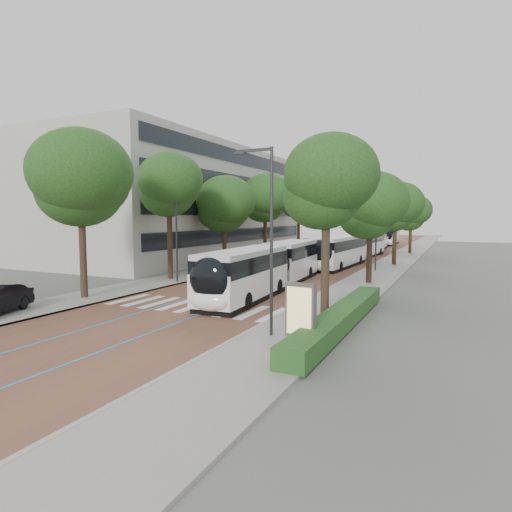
{
  "coord_description": "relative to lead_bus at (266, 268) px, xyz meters",
  "views": [
    {
      "loc": [
        13.99,
        -19.57,
        5.21
      ],
      "look_at": [
        0.78,
        8.08,
        2.4
      ],
      "focal_mm": 30.0,
      "sensor_mm": 36.0,
      "label": 1
    }
  ],
  "objects": [
    {
      "name": "road",
      "position": [
        -1.83,
        32.41,
        -1.62
      ],
      "size": [
        11.0,
        140.0,
        0.02
      ],
      "primitive_type": "cube",
      "color": "brown",
      "rests_on": "ground"
    },
    {
      "name": "lane_line_right",
      "position": [
        -0.23,
        32.41,
        -1.6
      ],
      "size": [
        0.12,
        126.0,
        0.01
      ],
      "primitive_type": "cube",
      "color": "teal",
      "rests_on": "road"
    },
    {
      "name": "lead_bus",
      "position": [
        0.0,
        0.0,
        0.0
      ],
      "size": [
        3.58,
        18.51,
        3.2
      ],
      "rotation": [
        0.0,
        0.0,
        0.06
      ],
      "color": "black",
      "rests_on": "ground"
    },
    {
      "name": "sidewalk_right",
      "position": [
        5.67,
        32.41,
        -1.57
      ],
      "size": [
        4.0,
        140.0,
        0.12
      ],
      "primitive_type": "cube",
      "color": "gray",
      "rests_on": "ground"
    },
    {
      "name": "streetlight_far",
      "position": [
        4.79,
        14.41,
        3.19
      ],
      "size": [
        1.82,
        0.2,
        8.0
      ],
      "color": "#2E2F31",
      "rests_on": "sidewalk_right"
    },
    {
      "name": "trees_right",
      "position": [
        5.87,
        15.1,
        4.38
      ],
      "size": [
        5.33,
        46.96,
        8.83
      ],
      "color": "black",
      "rests_on": "ground"
    },
    {
      "name": "ground",
      "position": [
        -1.83,
        -7.59,
        -1.63
      ],
      "size": [
        160.0,
        160.0,
        0.0
      ],
      "primitive_type": "plane",
      "color": "#51544C",
      "rests_on": "ground"
    },
    {
      "name": "kerb_left",
      "position": [
        -7.43,
        32.41,
        -1.57
      ],
      "size": [
        0.2,
        140.0,
        0.14
      ],
      "primitive_type": "cube",
      "color": "gray",
      "rests_on": "ground"
    },
    {
      "name": "streetlight_near",
      "position": [
        4.79,
        -10.59,
        3.19
      ],
      "size": [
        1.82,
        0.2,
        8.0
      ],
      "color": "#2E2F31",
      "rests_on": "sidewalk_right"
    },
    {
      "name": "bus_queued_2",
      "position": [
        0.21,
        42.59,
        -0.0
      ],
      "size": [
        3.29,
        12.53,
        3.2
      ],
      "rotation": [
        0.0,
        0.0,
        0.06
      ],
      "color": "white",
      "rests_on": "ground"
    },
    {
      "name": "lamp_post_left",
      "position": [
        -7.93,
        0.41,
        2.49
      ],
      "size": [
        0.14,
        0.14,
        8.0
      ],
      "primitive_type": "cylinder",
      "color": "#2E2F31",
      "rests_on": "sidewalk_left"
    },
    {
      "name": "ad_panel",
      "position": [
        6.64,
        -11.53,
        -0.19
      ],
      "size": [
        1.23,
        0.51,
        2.52
      ],
      "rotation": [
        0.0,
        0.0,
        -0.08
      ],
      "color": "#59595B",
      "rests_on": "sidewalk_right"
    },
    {
      "name": "hedge",
      "position": [
        7.27,
        -7.59,
        -1.11
      ],
      "size": [
        1.2,
        14.0,
        0.8
      ],
      "primitive_type": "cube",
      "color": "#18471B",
      "rests_on": "sidewalk_right"
    },
    {
      "name": "bus_queued_3",
      "position": [
        0.15,
        56.2,
        -0.0
      ],
      "size": [
        3.01,
        12.49,
        3.2
      ],
      "rotation": [
        0.0,
        0.0,
        0.04
      ],
      "color": "white",
      "rests_on": "ground"
    },
    {
      "name": "trees_left",
      "position": [
        -9.33,
        14.98,
        5.45
      ],
      "size": [
        6.32,
        60.73,
        10.04
      ],
      "color": "black",
      "rests_on": "ground"
    },
    {
      "name": "lane_line_left",
      "position": [
        -3.43,
        32.41,
        -1.6
      ],
      "size": [
        0.12,
        126.0,
        0.01
      ],
      "primitive_type": "cube",
      "color": "teal",
      "rests_on": "road"
    },
    {
      "name": "zebra_crossing",
      "position": [
        -1.63,
        -6.59,
        -1.6
      ],
      "size": [
        10.55,
        3.6,
        0.01
      ],
      "color": "silver",
      "rests_on": "ground"
    },
    {
      "name": "kerb_right",
      "position": [
        3.77,
        32.41,
        -1.57
      ],
      "size": [
        0.2,
        140.0,
        0.14
      ],
      "primitive_type": "cube",
      "color": "gray",
      "rests_on": "ground"
    },
    {
      "name": "bus_queued_0",
      "position": [
        0.96,
        15.95,
        -0.0
      ],
      "size": [
        3.02,
        12.49,
        3.2
      ],
      "rotation": [
        0.0,
        0.0,
        -0.04
      ],
      "color": "white",
      "rests_on": "ground"
    },
    {
      "name": "office_building",
      "position": [
        -21.3,
        20.41,
        5.37
      ],
      "size": [
        18.11,
        40.0,
        14.0
      ],
      "color": "beige",
      "rests_on": "ground"
    },
    {
      "name": "sidewalk_left",
      "position": [
        -9.33,
        32.41,
        -1.57
      ],
      "size": [
        4.0,
        140.0,
        0.12
      ],
      "primitive_type": "cube",
      "color": "gray",
      "rests_on": "ground"
    },
    {
      "name": "bus_queued_1",
      "position": [
        0.95,
        28.97,
        -0.0
      ],
      "size": [
        3.1,
        12.5,
        3.2
      ],
      "rotation": [
        0.0,
        0.0,
        -0.05
      ],
      "color": "white",
      "rests_on": "ground"
    }
  ]
}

